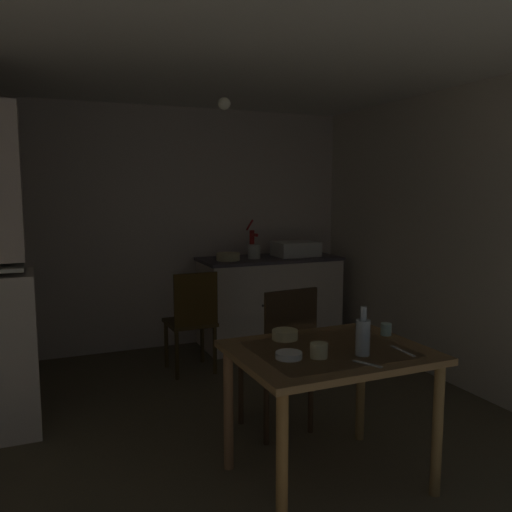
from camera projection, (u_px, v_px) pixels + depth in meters
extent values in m
plane|color=brown|center=(201.00, 423.00, 3.63)|extent=(5.24, 5.24, 0.00)
cube|color=beige|center=(143.00, 229.00, 5.23)|extent=(4.34, 0.10, 2.40)
cube|color=beige|center=(454.00, 238.00, 4.31)|extent=(0.10, 3.83, 2.40)
cube|color=silver|center=(196.00, 53.00, 3.32)|extent=(4.34, 3.83, 0.10)
cube|color=beige|center=(269.00, 302.00, 5.46)|extent=(1.40, 0.60, 0.87)
cube|color=#4E454C|center=(270.00, 259.00, 5.40)|extent=(1.43, 0.63, 0.03)
sphere|color=#2D2823|center=(263.00, 306.00, 5.08)|extent=(0.02, 0.02, 0.02)
cube|color=silver|center=(296.00, 249.00, 5.50)|extent=(0.44, 0.34, 0.15)
cube|color=black|center=(296.00, 242.00, 5.49)|extent=(0.38, 0.28, 0.01)
cylinder|color=#B21E19|center=(252.00, 244.00, 5.36)|extent=(0.05, 0.05, 0.28)
cylinder|color=#B21E19|center=(255.00, 235.00, 5.28)|extent=(0.03, 0.12, 0.03)
cylinder|color=#B52523|center=(250.00, 225.00, 5.39)|extent=(0.02, 0.16, 0.12)
cylinder|color=beige|center=(228.00, 257.00, 5.17)|extent=(0.23, 0.23, 0.07)
cylinder|color=beige|center=(254.00, 252.00, 5.30)|extent=(0.13, 0.13, 0.14)
cube|color=brown|center=(329.00, 352.00, 2.82)|extent=(1.03, 0.82, 0.04)
cube|color=white|center=(329.00, 349.00, 2.82)|extent=(0.81, 0.64, 0.00)
cylinder|color=brown|center=(282.00, 466.00, 2.38)|extent=(0.06, 0.06, 0.72)
cylinder|color=brown|center=(437.00, 430.00, 2.73)|extent=(0.06, 0.06, 0.72)
cylinder|color=brown|center=(228.00, 409.00, 3.00)|extent=(0.06, 0.06, 0.72)
cylinder|color=brown|center=(361.00, 385.00, 3.36)|extent=(0.06, 0.06, 0.72)
cube|color=#3A2617|center=(275.00, 366.00, 3.50)|extent=(0.44, 0.44, 0.03)
cube|color=#362515|center=(291.00, 332.00, 3.31)|extent=(0.38, 0.07, 0.53)
cylinder|color=#3A2617|center=(283.00, 385.00, 3.76)|extent=(0.04, 0.04, 0.41)
cylinder|color=#3A2617|center=(241.00, 395.00, 3.59)|extent=(0.04, 0.04, 0.41)
cylinder|color=#3A2617|center=(311.00, 402.00, 3.47)|extent=(0.04, 0.04, 0.41)
cylinder|color=#3A2617|center=(266.00, 413.00, 3.30)|extent=(0.04, 0.04, 0.41)
cube|color=#3E2D13|center=(190.00, 322.00, 4.63)|extent=(0.41, 0.41, 0.03)
cube|color=#402B0E|center=(196.00, 300.00, 4.43)|extent=(0.38, 0.04, 0.45)
cylinder|color=#3E2D13|center=(202.00, 340.00, 4.88)|extent=(0.04, 0.04, 0.42)
cylinder|color=#3E2D13|center=(166.00, 344.00, 4.74)|extent=(0.04, 0.04, 0.42)
cylinder|color=#3E2D13|center=(215.00, 350.00, 4.58)|extent=(0.04, 0.04, 0.42)
cylinder|color=#3E2D13|center=(177.00, 355.00, 4.44)|extent=(0.04, 0.04, 0.42)
cylinder|color=beige|center=(285.00, 335.00, 3.00)|extent=(0.15, 0.15, 0.05)
cylinder|color=white|center=(289.00, 355.00, 2.66)|extent=(0.14, 0.14, 0.03)
cylinder|color=#ADD1C1|center=(386.00, 329.00, 3.08)|extent=(0.06, 0.06, 0.07)
cylinder|color=beige|center=(319.00, 350.00, 2.67)|extent=(0.09, 0.09, 0.08)
cylinder|color=#B7BCC1|center=(363.00, 338.00, 2.70)|extent=(0.07, 0.07, 0.18)
cylinder|color=#B7BCC1|center=(363.00, 313.00, 2.69)|extent=(0.03, 0.03, 0.07)
cube|color=silver|center=(403.00, 351.00, 2.77)|extent=(0.02, 0.20, 0.00)
cube|color=beige|center=(367.00, 364.00, 2.57)|extent=(0.09, 0.15, 0.00)
sphere|color=#F9EFCC|center=(224.00, 104.00, 3.31)|extent=(0.08, 0.08, 0.08)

